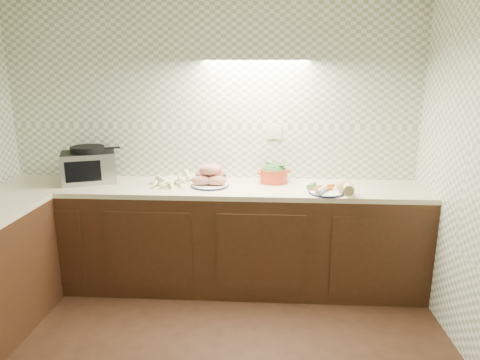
# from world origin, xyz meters

# --- Properties ---
(room) EXTENTS (3.60, 3.60, 2.60)m
(room) POSITION_xyz_m (0.00, 0.00, 1.63)
(room) COLOR black
(room) RESTS_ON ground
(counter) EXTENTS (3.60, 3.60, 0.90)m
(counter) POSITION_xyz_m (-0.68, 0.68, 0.45)
(counter) COLOR black
(counter) RESTS_ON ground
(toaster_oven) EXTENTS (0.53, 0.47, 0.31)m
(toaster_oven) POSITION_xyz_m (-1.05, 1.58, 1.05)
(toaster_oven) COLOR black
(toaster_oven) RESTS_ON counter
(parsnip_pile) EXTENTS (0.46, 0.35, 0.09)m
(parsnip_pile) POSITION_xyz_m (-0.34, 1.52, 0.94)
(parsnip_pile) COLOR #F6F3C3
(parsnip_pile) RESTS_ON counter
(sweet_potato_plate) EXTENTS (0.32, 0.32, 0.19)m
(sweet_potato_plate) POSITION_xyz_m (0.02, 1.50, 0.97)
(sweet_potato_plate) COLOR #161540
(sweet_potato_plate) RESTS_ON counter
(onion_bowl) EXTENTS (0.16, 0.16, 0.12)m
(onion_bowl) POSITION_xyz_m (0.06, 1.62, 0.95)
(onion_bowl) COLOR black
(onion_bowl) RESTS_ON counter
(dutch_oven) EXTENTS (0.31, 0.31, 0.17)m
(dutch_oven) POSITION_xyz_m (0.55, 1.65, 0.98)
(dutch_oven) COLOR red
(dutch_oven) RESTS_ON counter
(veg_plate) EXTENTS (0.38, 0.30, 0.13)m
(veg_plate) POSITION_xyz_m (1.02, 1.33, 0.95)
(veg_plate) COLOR #161540
(veg_plate) RESTS_ON counter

